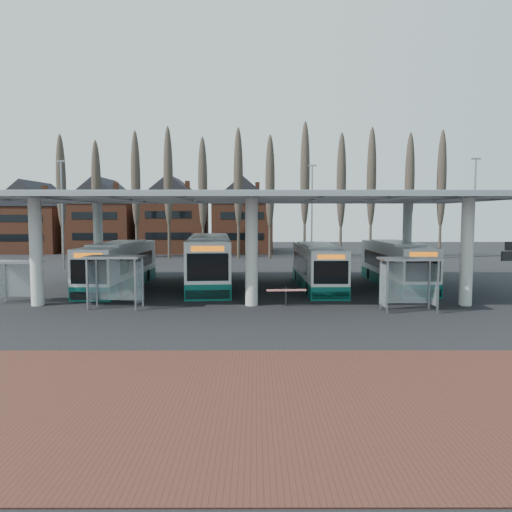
{
  "coord_description": "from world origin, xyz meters",
  "views": [
    {
      "loc": [
        0.21,
        -25.17,
        5.03
      ],
      "look_at": [
        0.25,
        7.0,
        2.41
      ],
      "focal_mm": 35.0,
      "sensor_mm": 36.0,
      "label": 1
    }
  ],
  "objects_px": {
    "shelter_0": "(19,272)",
    "shelter_1": "(116,270)",
    "bus_0": "(119,266)",
    "bus_1": "(209,262)",
    "bus_2": "(317,267)",
    "bus_3": "(396,265)",
    "shelter_2": "(408,272)"
  },
  "relations": [
    {
      "from": "bus_1",
      "to": "bus_2",
      "type": "relative_size",
      "value": 1.2
    },
    {
      "from": "shelter_2",
      "to": "bus_2",
      "type": "bearing_deg",
      "value": 111.8
    },
    {
      "from": "bus_2",
      "to": "shelter_0",
      "type": "height_order",
      "value": "bus_2"
    },
    {
      "from": "shelter_0",
      "to": "shelter_2",
      "type": "height_order",
      "value": "shelter_2"
    },
    {
      "from": "bus_0",
      "to": "bus_1",
      "type": "distance_m",
      "value": 6.3
    },
    {
      "from": "bus_3",
      "to": "shelter_2",
      "type": "relative_size",
      "value": 3.7
    },
    {
      "from": "shelter_0",
      "to": "shelter_1",
      "type": "height_order",
      "value": "shelter_1"
    },
    {
      "from": "bus_0",
      "to": "bus_2",
      "type": "xyz_separation_m",
      "value": [
        13.83,
        0.05,
        -0.06
      ]
    },
    {
      "from": "bus_2",
      "to": "bus_3",
      "type": "relative_size",
      "value": 0.97
    },
    {
      "from": "bus_2",
      "to": "shelter_2",
      "type": "distance_m",
      "value": 9.45
    },
    {
      "from": "bus_2",
      "to": "shelter_1",
      "type": "distance_m",
      "value": 14.16
    },
    {
      "from": "bus_2",
      "to": "bus_3",
      "type": "height_order",
      "value": "bus_3"
    },
    {
      "from": "shelter_0",
      "to": "bus_2",
      "type": "bearing_deg",
      "value": 25.52
    },
    {
      "from": "bus_2",
      "to": "shelter_1",
      "type": "xyz_separation_m",
      "value": [
        -11.89,
        -7.67,
        0.64
      ]
    },
    {
      "from": "shelter_0",
      "to": "shelter_1",
      "type": "distance_m",
      "value": 6.25
    },
    {
      "from": "bus_2",
      "to": "shelter_1",
      "type": "bearing_deg",
      "value": -148.53
    },
    {
      "from": "bus_3",
      "to": "shelter_0",
      "type": "xyz_separation_m",
      "value": [
        -23.71,
        -7.08,
        0.28
      ]
    },
    {
      "from": "bus_3",
      "to": "shelter_1",
      "type": "height_order",
      "value": "bus_3"
    },
    {
      "from": "shelter_1",
      "to": "shelter_2",
      "type": "xyz_separation_m",
      "value": [
        15.59,
        -1.01,
        -0.02
      ]
    },
    {
      "from": "bus_0",
      "to": "shelter_2",
      "type": "xyz_separation_m",
      "value": [
        17.53,
        -8.62,
        0.56
      ]
    },
    {
      "from": "shelter_1",
      "to": "shelter_2",
      "type": "relative_size",
      "value": 1.04
    },
    {
      "from": "bus_2",
      "to": "bus_0",
      "type": "bearing_deg",
      "value": 178.86
    },
    {
      "from": "bus_1",
      "to": "shelter_1",
      "type": "relative_size",
      "value": 4.11
    },
    {
      "from": "bus_0",
      "to": "shelter_1",
      "type": "height_order",
      "value": "bus_0"
    },
    {
      "from": "bus_2",
      "to": "shelter_1",
      "type": "relative_size",
      "value": 3.44
    },
    {
      "from": "bus_2",
      "to": "shelter_0",
      "type": "relative_size",
      "value": 4.02
    },
    {
      "from": "bus_1",
      "to": "shelter_2",
      "type": "bearing_deg",
      "value": -44.86
    },
    {
      "from": "bus_1",
      "to": "shelter_1",
      "type": "bearing_deg",
      "value": -120.68
    },
    {
      "from": "bus_1",
      "to": "shelter_2",
      "type": "relative_size",
      "value": 4.29
    },
    {
      "from": "bus_2",
      "to": "shelter_2",
      "type": "height_order",
      "value": "bus_2"
    },
    {
      "from": "bus_1",
      "to": "bus_2",
      "type": "bearing_deg",
      "value": -11.74
    },
    {
      "from": "bus_1",
      "to": "bus_3",
      "type": "height_order",
      "value": "bus_1"
    }
  ]
}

